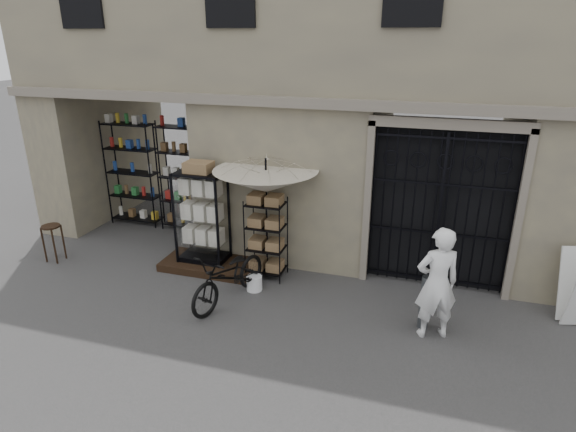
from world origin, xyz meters
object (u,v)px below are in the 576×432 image
(wire_rack, at_px, (266,239))
(wooden_stool, at_px, (54,242))
(display_cabinet, at_px, (202,222))
(white_bucket, at_px, (254,283))
(market_umbrella, at_px, (266,175))
(shopkeeper, at_px, (431,334))
(bicycle, at_px, (231,301))
(steel_bollard, at_px, (425,302))

(wire_rack, bearing_deg, wooden_stool, 176.11)
(display_cabinet, xyz_separation_m, white_bucket, (1.29, -0.61, -0.82))
(market_umbrella, xyz_separation_m, shopkeeper, (3.11, -1.22, -1.97))
(wooden_stool, bearing_deg, bicycle, -6.06)
(white_bucket, relative_size, bicycle, 0.15)
(market_umbrella, distance_m, white_bucket, 1.97)
(wooden_stool, bearing_deg, white_bucket, 0.74)
(wire_rack, relative_size, white_bucket, 5.49)
(display_cabinet, height_order, white_bucket, display_cabinet)
(market_umbrella, bearing_deg, wire_rack, -75.24)
(white_bucket, bearing_deg, display_cabinet, 154.82)
(display_cabinet, relative_size, white_bucket, 6.85)
(steel_bollard, height_order, shopkeeper, steel_bollard)
(market_umbrella, relative_size, steel_bollard, 3.04)
(white_bucket, height_order, wooden_stool, wooden_stool)
(market_umbrella, relative_size, wooden_stool, 3.56)
(display_cabinet, xyz_separation_m, bicycle, (1.03, -1.09, -0.96))
(display_cabinet, bearing_deg, wooden_stool, 179.14)
(wire_rack, height_order, shopkeeper, wire_rack)
(wire_rack, xyz_separation_m, bicycle, (-0.29, -1.07, -0.76))
(display_cabinet, xyz_separation_m, market_umbrella, (1.29, 0.11, 1.01))
(bicycle, bearing_deg, steel_bollard, 18.81)
(market_umbrella, bearing_deg, display_cabinet, -175.00)
(bicycle, height_order, shopkeeper, bicycle)
(white_bucket, relative_size, wooden_stool, 0.37)
(wire_rack, xyz_separation_m, shopkeeper, (3.07, -1.08, -0.76))
(display_cabinet, distance_m, market_umbrella, 1.64)
(wooden_stool, relative_size, shopkeeper, 0.43)
(display_cabinet, distance_m, white_bucket, 1.64)
(steel_bollard, distance_m, shopkeeper, 0.50)
(bicycle, distance_m, wooden_stool, 4.11)
(bicycle, bearing_deg, white_bucket, 78.18)
(wire_rack, xyz_separation_m, market_umbrella, (-0.04, 0.13, 1.21))
(white_bucket, bearing_deg, bicycle, -117.87)
(market_umbrella, relative_size, white_bucket, 9.64)
(display_cabinet, bearing_deg, market_umbrella, -8.15)
(market_umbrella, xyz_separation_m, white_bucket, (0.00, -0.72, -1.83))
(steel_bollard, bearing_deg, shopkeeper, -50.50)
(display_cabinet, xyz_separation_m, wooden_stool, (-3.04, -0.66, -0.55))
(wire_rack, height_order, white_bucket, wire_rack)
(white_bucket, xyz_separation_m, shopkeeper, (3.11, -0.50, -0.14))
(wire_rack, xyz_separation_m, steel_bollard, (2.94, -0.92, -0.31))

